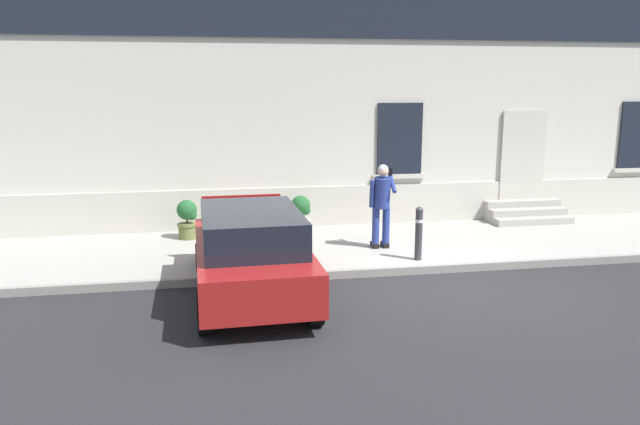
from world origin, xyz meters
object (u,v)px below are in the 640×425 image
hatchback_car_red (251,252)px  planter_cream (301,213)px  planter_olive (188,218)px  person_on_phone (382,201)px  bollard_far_left (209,240)px  bollard_near_person (419,231)px

hatchback_car_red → planter_cream: (1.38, 3.75, -0.18)m
planter_cream → planter_olive: bearing=-178.0°
person_on_phone → bollard_far_left: bearing=-152.9°
bollard_near_person → planter_olive: size_ratio=1.22×
bollard_near_person → hatchback_car_red: bearing=-160.4°
bollard_near_person → bollard_far_left: 3.96m
planter_cream → bollard_far_left: bearing=-128.6°
bollard_near_person → person_on_phone: (-0.48, 0.95, 0.44)m
bollard_far_left → planter_cream: (2.06, 2.58, -0.11)m
person_on_phone → planter_olive: (-3.95, 1.54, -0.55)m
hatchback_car_red → planter_olive: bearing=107.3°
person_on_phone → planter_cream: size_ratio=2.03×
planter_olive → bollard_far_left: bearing=-79.5°
bollard_far_left → person_on_phone: person_on_phone is taller
bollard_near_person → planter_cream: (-1.90, 2.58, -0.11)m
hatchback_car_red → bollard_near_person: size_ratio=3.93×
hatchback_car_red → person_on_phone: 3.54m
bollard_far_left → planter_olive: (-0.46, 2.49, -0.11)m
bollard_near_person → planter_olive: 5.08m
planter_olive → planter_cream: same height
bollard_near_person → person_on_phone: 1.15m
hatchback_car_red → bollard_far_left: size_ratio=3.93×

